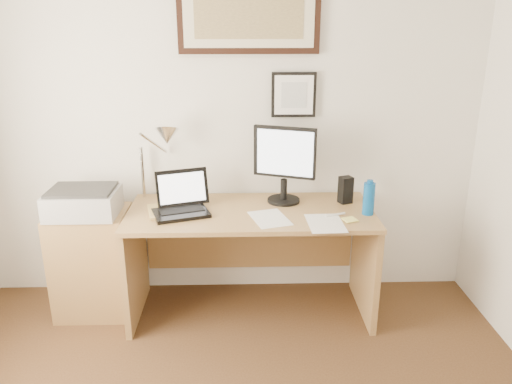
{
  "coord_description": "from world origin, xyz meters",
  "views": [
    {
      "loc": [
        0.1,
        -1.4,
        1.92
      ],
      "look_at": [
        0.18,
        1.43,
        0.95
      ],
      "focal_mm": 35.0,
      "sensor_mm": 36.0,
      "label": 1
    }
  ],
  "objects_px": {
    "laptop": "(181,204)",
    "printer": "(83,202)",
    "lcd_monitor": "(284,161)",
    "book": "(149,213)",
    "side_cabinet": "(94,262)",
    "water_bottle": "(369,199)",
    "desk": "(250,238)"
  },
  "relations": [
    {
      "from": "laptop",
      "to": "printer",
      "type": "distance_m",
      "value": 0.64
    },
    {
      "from": "laptop",
      "to": "printer",
      "type": "xyz_separation_m",
      "value": [
        -0.63,
        0.03,
        0.01
      ]
    },
    {
      "from": "laptop",
      "to": "printer",
      "type": "relative_size",
      "value": 0.91
    },
    {
      "from": "laptop",
      "to": "lcd_monitor",
      "type": "height_order",
      "value": "lcd_monitor"
    },
    {
      "from": "laptop",
      "to": "lcd_monitor",
      "type": "relative_size",
      "value": 0.77
    },
    {
      "from": "book",
      "to": "laptop",
      "type": "height_order",
      "value": "laptop"
    },
    {
      "from": "side_cabinet",
      "to": "lcd_monitor",
      "type": "xyz_separation_m",
      "value": [
        1.3,
        0.11,
        0.68
      ]
    },
    {
      "from": "water_bottle",
      "to": "desk",
      "type": "bearing_deg",
      "value": 167.3
    },
    {
      "from": "laptop",
      "to": "lcd_monitor",
      "type": "distance_m",
      "value": 0.73
    },
    {
      "from": "water_bottle",
      "to": "lcd_monitor",
      "type": "relative_size",
      "value": 0.4
    },
    {
      "from": "side_cabinet",
      "to": "desk",
      "type": "relative_size",
      "value": 0.46
    },
    {
      "from": "laptop",
      "to": "desk",
      "type": "bearing_deg",
      "value": 12.96
    },
    {
      "from": "desk",
      "to": "lcd_monitor",
      "type": "height_order",
      "value": "lcd_monitor"
    },
    {
      "from": "water_bottle",
      "to": "printer",
      "type": "bearing_deg",
      "value": 177.04
    },
    {
      "from": "desk",
      "to": "printer",
      "type": "distance_m",
      "value": 1.12
    },
    {
      "from": "side_cabinet",
      "to": "water_bottle",
      "type": "relative_size",
      "value": 3.5
    },
    {
      "from": "lcd_monitor",
      "to": "laptop",
      "type": "bearing_deg",
      "value": -165.63
    },
    {
      "from": "book",
      "to": "laptop",
      "type": "bearing_deg",
      "value": 6.92
    },
    {
      "from": "book",
      "to": "desk",
      "type": "bearing_deg",
      "value": 11.04
    },
    {
      "from": "desk",
      "to": "lcd_monitor",
      "type": "distance_m",
      "value": 0.58
    },
    {
      "from": "printer",
      "to": "water_bottle",
      "type": "bearing_deg",
      "value": -2.96
    },
    {
      "from": "laptop",
      "to": "book",
      "type": "bearing_deg",
      "value": -173.08
    },
    {
      "from": "book",
      "to": "lcd_monitor",
      "type": "xyz_separation_m",
      "value": [
        0.88,
        0.2,
        0.28
      ]
    },
    {
      "from": "lcd_monitor",
      "to": "printer",
      "type": "bearing_deg",
      "value": -173.69
    },
    {
      "from": "desk",
      "to": "laptop",
      "type": "height_order",
      "value": "laptop"
    },
    {
      "from": "water_bottle",
      "to": "book",
      "type": "height_order",
      "value": "water_bottle"
    },
    {
      "from": "water_bottle",
      "to": "lcd_monitor",
      "type": "bearing_deg",
      "value": 155.28
    },
    {
      "from": "lcd_monitor",
      "to": "printer",
      "type": "height_order",
      "value": "lcd_monitor"
    },
    {
      "from": "lcd_monitor",
      "to": "side_cabinet",
      "type": "bearing_deg",
      "value": -175.35
    },
    {
      "from": "laptop",
      "to": "water_bottle",
      "type": "bearing_deg",
      "value": -3.19
    },
    {
      "from": "book",
      "to": "printer",
      "type": "xyz_separation_m",
      "value": [
        -0.42,
        0.05,
        0.06
      ]
    },
    {
      "from": "lcd_monitor",
      "to": "printer",
      "type": "relative_size",
      "value": 1.18
    }
  ]
}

